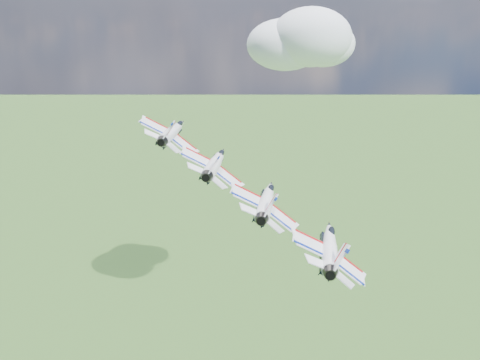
% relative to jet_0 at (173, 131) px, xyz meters
% --- Properties ---
extents(cloud_far, '(54.08, 42.49, 21.25)m').
position_rel_jet_0_xyz_m(cloud_far, '(22.21, 168.15, -0.93)').
color(cloud_far, white).
extents(jet_0, '(10.62, 14.48, 8.76)m').
position_rel_jet_0_xyz_m(jet_0, '(0.00, 0.00, 0.00)').
color(jet_0, white).
extents(jet_1, '(10.62, 14.48, 8.76)m').
position_rel_jet_0_xyz_m(jet_1, '(8.21, -7.46, -2.48)').
color(jet_1, white).
extents(jet_2, '(10.62, 14.48, 8.76)m').
position_rel_jet_0_xyz_m(jet_2, '(16.42, -14.92, -4.96)').
color(jet_2, white).
extents(jet_3, '(10.62, 14.48, 8.76)m').
position_rel_jet_0_xyz_m(jet_3, '(24.62, -22.39, -7.44)').
color(jet_3, white).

